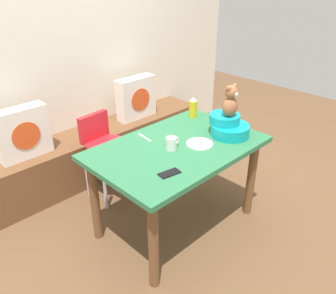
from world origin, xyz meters
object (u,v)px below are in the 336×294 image
(dining_table, at_px, (177,158))
(teddy_bear, at_px, (231,101))
(coffee_mug, at_px, (172,143))
(cell_phone, at_px, (169,173))
(dinner_plate_near, at_px, (200,144))
(pillow_floral_left, at_px, (23,133))
(highchair, at_px, (105,146))
(ketchup_bottle, at_px, (193,108))
(pillow_floral_right, at_px, (136,98))
(infant_seat_teal, at_px, (228,126))

(dining_table, xyz_separation_m, teddy_bear, (0.42, -0.15, 0.39))
(coffee_mug, xyz_separation_m, cell_phone, (-0.25, -0.23, -0.04))
(dinner_plate_near, bearing_deg, cell_phone, -163.62)
(cell_phone, bearing_deg, pillow_floral_left, 25.03)
(teddy_bear, height_order, cell_phone, teddy_bear)
(pillow_floral_left, distance_m, highchair, 0.69)
(pillow_floral_left, distance_m, coffee_mug, 1.31)
(ketchup_bottle, relative_size, dinner_plate_near, 0.92)
(highchair, relative_size, cell_phone, 5.49)
(pillow_floral_left, xyz_separation_m, cell_phone, (0.37, -1.39, 0.06))
(dinner_plate_near, height_order, cell_phone, dinner_plate_near)
(ketchup_bottle, relative_size, coffee_mug, 1.54)
(pillow_floral_left, bearing_deg, ketchup_bottle, -36.22)
(highchair, height_order, ketchup_bottle, ketchup_bottle)
(pillow_floral_right, relative_size, infant_seat_teal, 1.33)
(dining_table, bearing_deg, infant_seat_teal, -19.40)
(pillow_floral_right, bearing_deg, infant_seat_teal, -96.07)
(highchair, bearing_deg, dinner_plate_near, -71.03)
(ketchup_bottle, distance_m, cell_phone, 0.97)
(dinner_plate_near, bearing_deg, highchair, 108.97)
(highchair, height_order, coffee_mug, coffee_mug)
(pillow_floral_right, xyz_separation_m, infant_seat_teal, (-0.14, -1.30, 0.13))
(pillow_floral_left, distance_m, cell_phone, 1.44)
(coffee_mug, relative_size, dinner_plate_near, 0.60)
(infant_seat_teal, distance_m, dinner_plate_near, 0.30)
(teddy_bear, relative_size, dinner_plate_near, 1.25)
(highchair, distance_m, cell_phone, 1.01)
(pillow_floral_right, xyz_separation_m, ketchup_bottle, (-0.06, -0.86, 0.15))
(infant_seat_teal, height_order, dinner_plate_near, infant_seat_teal)
(coffee_mug, bearing_deg, pillow_floral_left, 117.90)
(dinner_plate_near, relative_size, cell_phone, 1.39)
(teddy_bear, xyz_separation_m, dinner_plate_near, (-0.29, 0.04, -0.27))
(ketchup_bottle, bearing_deg, highchair, 145.59)
(highchair, distance_m, teddy_bear, 1.16)
(pillow_floral_right, height_order, teddy_bear, teddy_bear)
(cell_phone, bearing_deg, coffee_mug, -37.02)
(dining_table, bearing_deg, highchair, 102.18)
(highchair, relative_size, infant_seat_teal, 2.39)
(pillow_floral_left, relative_size, teddy_bear, 1.76)
(pillow_floral_right, distance_m, highchair, 0.84)
(pillow_floral_left, relative_size, infant_seat_teal, 1.33)
(pillow_floral_right, relative_size, coffee_mug, 3.67)
(pillow_floral_right, bearing_deg, cell_phone, -122.27)
(pillow_floral_right, xyz_separation_m, cell_phone, (-0.88, -1.39, 0.06))
(infant_seat_teal, bearing_deg, teddy_bear, -90.00)
(ketchup_bottle, bearing_deg, teddy_bear, -99.63)
(pillow_floral_left, distance_m, dinner_plate_near, 1.50)
(teddy_bear, height_order, ketchup_bottle, teddy_bear)
(ketchup_bottle, bearing_deg, dinner_plate_near, -132.72)
(coffee_mug, height_order, cell_phone, coffee_mug)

